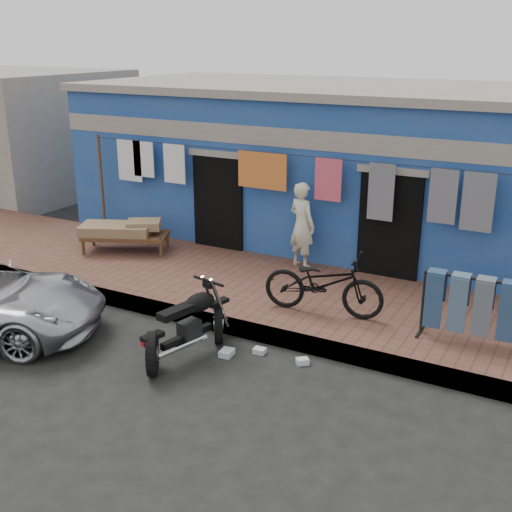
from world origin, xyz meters
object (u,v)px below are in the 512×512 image
(seated_person, at_px, (302,225))
(charpoy, at_px, (126,236))
(bicycle, at_px, (324,276))
(motorcycle, at_px, (187,323))
(jeans_rack, at_px, (496,312))

(seated_person, xyz_separation_m, charpoy, (-3.45, -0.81, -0.50))
(seated_person, bearing_deg, bicycle, 145.40)
(bicycle, xyz_separation_m, charpoy, (-4.63, 0.96, -0.30))
(bicycle, distance_m, motorcycle, 2.24)
(seated_person, bearing_deg, motorcycle, 110.11)
(seated_person, height_order, motorcycle, seated_person)
(seated_person, bearing_deg, charpoy, 35.00)
(bicycle, bearing_deg, seated_person, 26.19)
(charpoy, xyz_separation_m, jeans_rack, (7.12, -0.86, 0.20))
(seated_person, xyz_separation_m, motorcycle, (-0.10, -3.58, -0.53))
(seated_person, distance_m, bicycle, 2.14)
(motorcycle, distance_m, jeans_rack, 4.23)
(charpoy, bearing_deg, bicycle, -11.69)
(charpoy, bearing_deg, seated_person, 13.28)
(motorcycle, bearing_deg, bicycle, 66.69)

